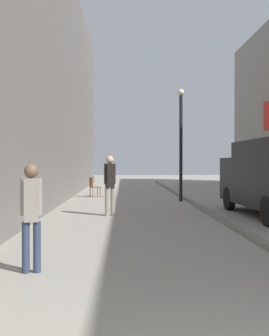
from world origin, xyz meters
The scene contains 7 objects.
ground_plane centered at (0.00, 12.00, 0.00)m, with size 80.00×80.00×0.00m, color gray.
building_facade_left centered at (-4.98, 12.00, 5.31)m, with size 2.76×40.00×10.62m, color slate.
kerb_strip centered at (1.58, 12.00, 0.06)m, with size 0.16×40.00×0.12m, color slate.
pedestrian_main_foreground centered at (-1.57, 10.52, 1.07)m, with size 0.35×0.28×1.86m.
pedestrian_mid_block centered at (-2.52, 4.06, 0.94)m, with size 0.32×0.21×1.62m.
lamp_post centered at (1.28, 15.13, 2.72)m, with size 0.28×0.28×4.76m.
cafe_chair_near_window centered at (-2.59, 17.37, 0.55)m, with size 0.58×0.58×0.94m.
Camera 1 is at (-1.15, -2.01, 1.64)m, focal length 43.38 mm.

